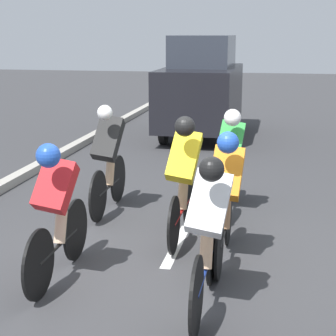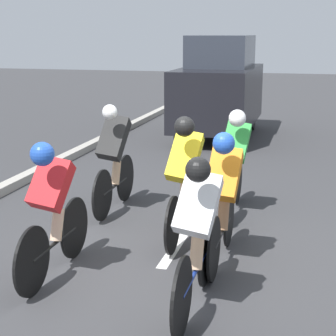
{
  "view_description": "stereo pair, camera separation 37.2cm",
  "coord_description": "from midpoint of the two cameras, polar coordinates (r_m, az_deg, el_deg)",
  "views": [
    {
      "loc": [
        -1.14,
        5.9,
        2.48
      ],
      "look_at": [
        0.1,
        -0.3,
        0.95
      ],
      "focal_mm": 60.0,
      "sensor_mm": 36.0,
      "label": 1
    },
    {
      "loc": [
        -1.5,
        5.82,
        2.48
      ],
      "look_at": [
        0.1,
        -0.3,
        0.95
      ],
      "focal_mm": 60.0,
      "sensor_mm": 36.0,
      "label": 2
    }
  ],
  "objects": [
    {
      "name": "support_car",
      "position": [
        13.71,
        6.04,
        8.12
      ],
      "size": [
        1.7,
        3.87,
        2.41
      ],
      "color": "black",
      "rests_on": "ground"
    },
    {
      "name": "cyclist_orange",
      "position": [
        6.05,
        7.39,
        -2.68
      ],
      "size": [
        0.37,
        1.67,
        1.51
      ],
      "color": "black",
      "rests_on": "ground"
    },
    {
      "name": "cyclist_yellow",
      "position": [
        6.68,
        3.24,
        -0.7
      ],
      "size": [
        0.4,
        1.7,
        1.57
      ],
      "color": "black",
      "rests_on": "ground"
    },
    {
      "name": "cyclist_black",
      "position": [
        7.83,
        -4.18,
        1.19
      ],
      "size": [
        0.39,
        1.65,
        1.56
      ],
      "color": "black",
      "rests_on": "ground"
    },
    {
      "name": "lane_stripe_mid",
      "position": [
        6.77,
        2.46,
        -7.88
      ],
      "size": [
        0.12,
        1.4,
        0.01
      ],
      "primitive_type": "cube",
      "color": "white",
      "rests_on": "ground"
    },
    {
      "name": "ground_plane",
      "position": [
        6.5,
        1.89,
        -8.83
      ],
      "size": [
        60.0,
        60.0,
        0.0
      ],
      "primitive_type": "plane",
      "color": "#38383A"
    },
    {
      "name": "cyclist_white",
      "position": [
        4.98,
        5.09,
        -6.43
      ],
      "size": [
        0.4,
        1.74,
        1.5
      ],
      "color": "black",
      "rests_on": "ground"
    },
    {
      "name": "cyclist_red",
      "position": [
        5.74,
        -9.92,
        -3.8
      ],
      "size": [
        0.4,
        1.68,
        1.48
      ],
      "color": "black",
      "rests_on": "ground"
    },
    {
      "name": "cyclist_green",
      "position": [
        7.77,
        8.19,
        0.87
      ],
      "size": [
        0.39,
        1.71,
        1.51
      ],
      "color": "black",
      "rests_on": "ground"
    },
    {
      "name": "lane_stripe_far",
      "position": [
        9.77,
        6.47,
        -1.16
      ],
      "size": [
        0.12,
        1.4,
        0.01
      ],
      "primitive_type": "cube",
      "color": "white",
      "rests_on": "ground"
    }
  ]
}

